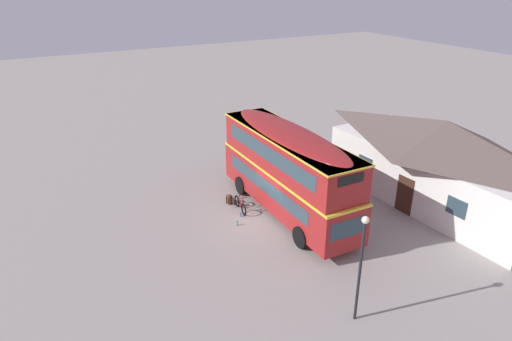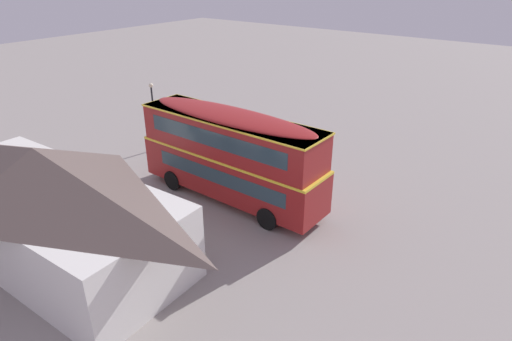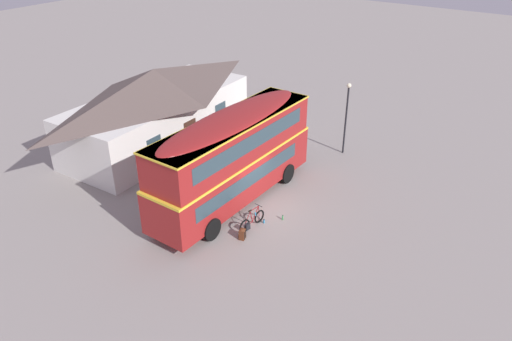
# 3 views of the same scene
# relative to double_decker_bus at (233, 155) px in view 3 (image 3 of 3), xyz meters

# --- Properties ---
(ground_plane) EXTENTS (120.00, 120.00, 0.00)m
(ground_plane) POSITION_rel_double_decker_bus_xyz_m (0.06, -1.41, -2.64)
(ground_plane) COLOR gray
(double_decker_bus) EXTENTS (10.51, 2.78, 4.79)m
(double_decker_bus) POSITION_rel_double_decker_bus_xyz_m (0.00, 0.00, 0.00)
(double_decker_bus) COLOR black
(double_decker_bus) RESTS_ON ground
(touring_bicycle) EXTENTS (1.74, 0.46, 1.03)m
(touring_bicycle) POSITION_rel_double_decker_bus_xyz_m (-1.49, -2.15, -2.27)
(touring_bicycle) COLOR black
(touring_bicycle) RESTS_ON ground
(backpack_on_ground) EXTENTS (0.36, 0.36, 0.56)m
(backpack_on_ground) POSITION_rel_double_decker_bus_xyz_m (-2.47, -2.31, -2.36)
(backpack_on_ground) COLOR #592D19
(backpack_on_ground) RESTS_ON ground
(water_bottle_blue_sports) EXTENTS (0.08, 0.08, 0.21)m
(water_bottle_blue_sports) POSITION_rel_double_decker_bus_xyz_m (-0.83, -2.43, -2.54)
(water_bottle_blue_sports) COLOR #338CBF
(water_bottle_blue_sports) RESTS_ON ground
(water_bottle_green_metal) EXTENTS (0.07, 0.07, 0.26)m
(water_bottle_green_metal) POSITION_rel_double_decker_bus_xyz_m (-0.07, -3.02, -2.52)
(water_bottle_green_metal) COLOR green
(water_bottle_green_metal) RESTS_ON ground
(pub_building) EXTENTS (13.18, 5.99, 4.88)m
(pub_building) POSITION_rel_double_decker_bus_xyz_m (2.98, 8.23, -0.14)
(pub_building) COLOR silver
(pub_building) RESTS_ON ground
(street_lamp) EXTENTS (0.28, 0.28, 4.50)m
(street_lamp) POSITION_rel_double_decker_bus_xyz_m (8.34, -2.20, 0.15)
(street_lamp) COLOR black
(street_lamp) RESTS_ON ground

